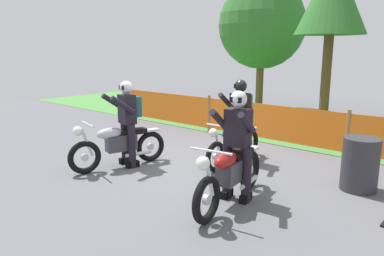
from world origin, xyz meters
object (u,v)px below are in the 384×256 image
at_px(motorcycle_lead, 231,174).
at_px(motorcycle_third, 118,145).
at_px(motorcycle_trailing, 234,143).
at_px(rider_third, 128,119).
at_px(rider_lead, 238,140).
at_px(spare_drum, 360,164).
at_px(rider_trailing, 240,116).

xyz_separation_m(motorcycle_lead, motorcycle_third, (-2.67, 0.01, -0.02)).
height_order(motorcycle_lead, motorcycle_third, motorcycle_lead).
xyz_separation_m(motorcycle_trailing, rider_third, (-1.51, -1.46, 0.52)).
height_order(motorcycle_third, rider_lead, rider_lead).
bearing_deg(spare_drum, motorcycle_lead, -123.70).
bearing_deg(motorcycle_trailing, motorcycle_third, -45.33).
height_order(rider_lead, spare_drum, rider_lead).
bearing_deg(rider_third, motorcycle_trailing, 148.10).
bearing_deg(rider_trailing, rider_third, -44.32).
xyz_separation_m(rider_trailing, rider_third, (-1.51, -1.67, 0.00)).
xyz_separation_m(rider_third, spare_drum, (3.87, 1.66, -0.51)).
bearing_deg(rider_trailing, rider_lead, 30.66).
distance_m(motorcycle_lead, spare_drum, 2.26).
distance_m(motorcycle_trailing, rider_trailing, 0.56).
xyz_separation_m(motorcycle_trailing, motorcycle_third, (-1.57, -1.67, 0.03)).
distance_m(rider_trailing, spare_drum, 2.42).
bearing_deg(motorcycle_lead, rider_lead, -179.49).
bearing_deg(spare_drum, motorcycle_trailing, -175.23).
height_order(motorcycle_third, rider_trailing, rider_trailing).
bearing_deg(rider_lead, rider_third, -99.22).
distance_m(motorcycle_trailing, rider_lead, 1.88).
height_order(motorcycle_lead, rider_third, rider_third).
relative_size(motorcycle_trailing, rider_third, 1.11).
xyz_separation_m(motorcycle_lead, motorcycle_trailing, (-1.10, 1.68, -0.05)).
distance_m(motorcycle_trailing, motorcycle_third, 2.29).
xyz_separation_m(motorcycle_third, spare_drum, (3.92, 1.87, -0.02)).
distance_m(motorcycle_third, rider_trailing, 2.49).
bearing_deg(rider_trailing, motorcycle_third, -41.87).
distance_m(motorcycle_third, rider_lead, 2.69).
bearing_deg(rider_lead, motorcycle_trailing, -153.12).
relative_size(rider_lead, rider_trailing, 1.00).
bearing_deg(spare_drum, rider_trailing, 179.80).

